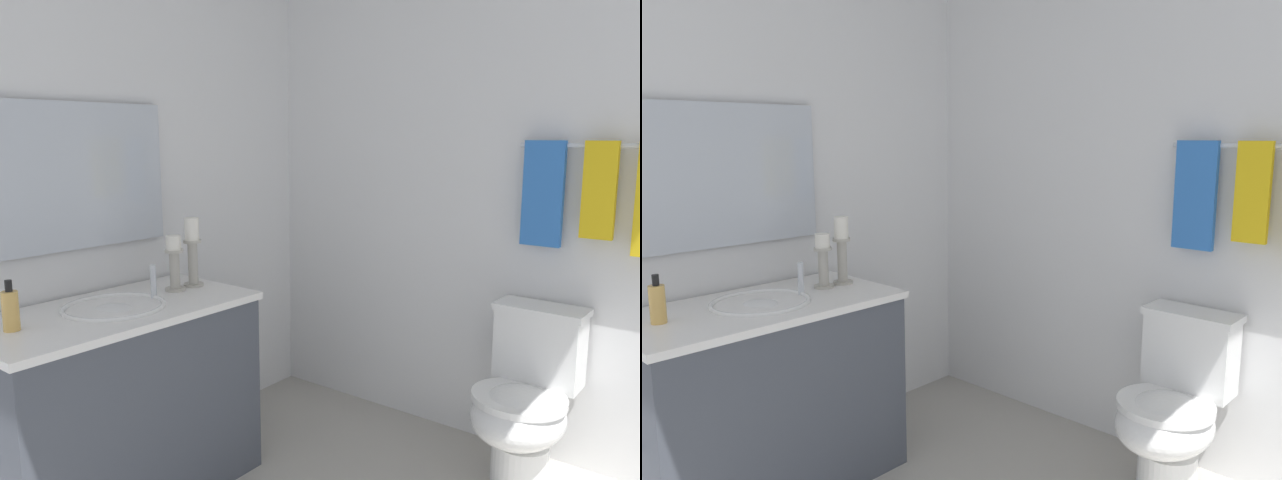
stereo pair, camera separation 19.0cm
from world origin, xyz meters
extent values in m
cube|color=white|center=(0.00, 1.18, 1.23)|extent=(2.46, 0.04, 2.45)
cube|color=white|center=(-1.23, 0.00, 1.23)|extent=(0.04, 2.36, 2.45)
cube|color=#474C56|center=(-0.90, -0.24, 0.39)|extent=(0.55, 1.06, 0.78)
cube|color=white|center=(-0.90, -0.24, 0.80)|extent=(0.58, 1.09, 0.03)
ellipsoid|color=white|center=(-0.90, -0.24, 0.76)|extent=(0.38, 0.30, 0.11)
torus|color=white|center=(-0.90, -0.24, 0.81)|extent=(0.40, 0.40, 0.02)
cylinder|color=silver|center=(-0.90, -0.05, 0.88)|extent=(0.02, 0.02, 0.14)
cube|color=silver|center=(-1.18, -0.24, 1.31)|extent=(0.02, 0.91, 0.61)
cylinder|color=#B7B2A5|center=(-0.94, 0.19, 0.82)|extent=(0.09, 0.09, 0.01)
cylinder|color=#B7B2A5|center=(-0.94, 0.19, 0.91)|extent=(0.04, 0.04, 0.20)
cylinder|color=#B7B2A5|center=(-0.94, 0.19, 1.01)|extent=(0.08, 0.08, 0.01)
cylinder|color=white|center=(-0.94, 0.19, 1.07)|extent=(0.06, 0.06, 0.10)
cylinder|color=#B7B2A5|center=(-0.94, 0.08, 0.82)|extent=(0.09, 0.09, 0.01)
cylinder|color=#B7B2A5|center=(-0.94, 0.08, 0.90)|extent=(0.04, 0.04, 0.17)
cylinder|color=#B7B2A5|center=(-0.94, 0.08, 0.99)|extent=(0.08, 0.08, 0.01)
cylinder|color=white|center=(-0.94, 0.08, 1.02)|extent=(0.06, 0.06, 0.06)
cylinder|color=#E5B259|center=(-0.93, -0.63, 0.88)|extent=(0.06, 0.06, 0.14)
cylinder|color=black|center=(-0.93, -0.63, 0.97)|extent=(0.02, 0.02, 0.04)
cylinder|color=white|center=(0.34, 0.88, 0.09)|extent=(0.24, 0.24, 0.18)
ellipsoid|color=white|center=(0.34, 0.83, 0.32)|extent=(0.38, 0.46, 0.24)
cylinder|color=white|center=(0.34, 0.83, 0.40)|extent=(0.39, 0.39, 0.03)
cube|color=white|center=(0.34, 1.05, 0.56)|extent=(0.36, 0.17, 0.32)
cube|color=white|center=(0.34, 1.05, 0.73)|extent=(0.38, 0.19, 0.03)
cylinder|color=silver|center=(0.53, 1.12, 1.44)|extent=(0.68, 0.02, 0.02)
cube|color=blue|center=(0.30, 1.10, 1.23)|extent=(0.17, 0.03, 0.46)
cube|color=yellow|center=(0.53, 1.10, 1.26)|extent=(0.13, 0.03, 0.40)
camera|label=1|loc=(1.18, -1.57, 1.48)|focal=34.37mm
camera|label=2|loc=(1.33, -1.44, 1.48)|focal=34.37mm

